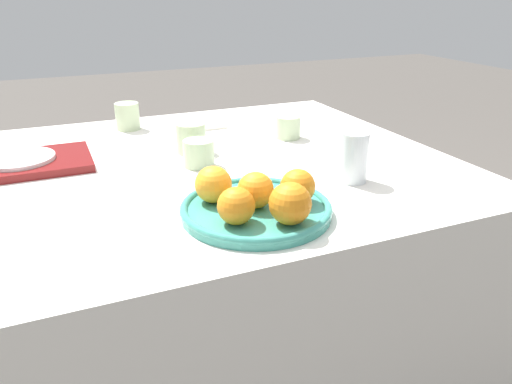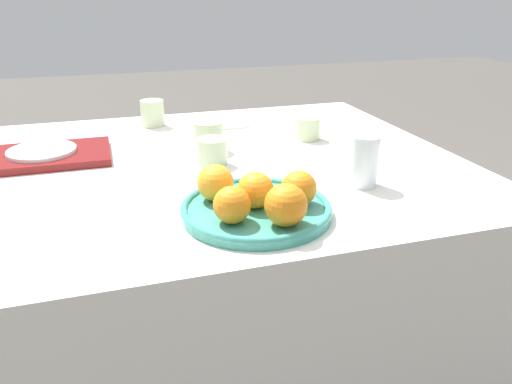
{
  "view_description": "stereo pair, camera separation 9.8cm",
  "coord_description": "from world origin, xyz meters",
  "px_view_note": "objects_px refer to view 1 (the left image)",
  "views": [
    {
      "loc": [
        -0.25,
        -1.18,
        1.14
      ],
      "look_at": [
        0.11,
        -0.35,
        0.76
      ],
      "focal_mm": 35.0,
      "sensor_mm": 36.0,
      "label": 1
    },
    {
      "loc": [
        -0.16,
        -1.21,
        1.14
      ],
      "look_at": [
        0.11,
        -0.35,
        0.76
      ],
      "focal_mm": 35.0,
      "sensor_mm": 36.0,
      "label": 2
    }
  ],
  "objects_px": {
    "orange_0": "(298,186)",
    "orange_2": "(236,206)",
    "orange_4": "(213,184)",
    "fruit_platter": "(256,209)",
    "serving_tray": "(20,164)",
    "cup_1": "(127,116)",
    "cup_2": "(191,138)",
    "cup_3": "(199,153)",
    "cup_0": "(288,127)",
    "side_plate": "(18,159)",
    "water_glass": "(353,157)",
    "orange_1": "(256,190)",
    "orange_3": "(290,204)",
    "napkin": "(203,124)"
  },
  "relations": [
    {
      "from": "orange_0",
      "to": "orange_2",
      "type": "height_order",
      "value": "same"
    },
    {
      "from": "orange_2",
      "to": "orange_4",
      "type": "distance_m",
      "value": 0.11
    },
    {
      "from": "orange_0",
      "to": "fruit_platter",
      "type": "bearing_deg",
      "value": 170.84
    },
    {
      "from": "orange_4",
      "to": "serving_tray",
      "type": "xyz_separation_m",
      "value": [
        -0.37,
        0.43,
        -0.05
      ]
    },
    {
      "from": "orange_2",
      "to": "cup_1",
      "type": "distance_m",
      "value": 0.8
    },
    {
      "from": "fruit_platter",
      "to": "cup_2",
      "type": "bearing_deg",
      "value": 90.37
    },
    {
      "from": "serving_tray",
      "to": "cup_3",
      "type": "relative_size",
      "value": 4.37
    },
    {
      "from": "fruit_platter",
      "to": "cup_0",
      "type": "xyz_separation_m",
      "value": [
        0.3,
        0.46,
        0.02
      ]
    },
    {
      "from": "cup_1",
      "to": "side_plate",
      "type": "bearing_deg",
      "value": -140.58
    },
    {
      "from": "orange_4",
      "to": "side_plate",
      "type": "bearing_deg",
      "value": 130.52
    },
    {
      "from": "orange_2",
      "to": "cup_0",
      "type": "xyz_separation_m",
      "value": [
        0.36,
        0.51,
        -0.02
      ]
    },
    {
      "from": "cup_0",
      "to": "cup_2",
      "type": "xyz_separation_m",
      "value": [
        -0.3,
        -0.02,
        0.01
      ]
    },
    {
      "from": "water_glass",
      "to": "fruit_platter",
      "type": "bearing_deg",
      "value": -163.48
    },
    {
      "from": "serving_tray",
      "to": "side_plate",
      "type": "relative_size",
      "value": 1.97
    },
    {
      "from": "orange_4",
      "to": "water_glass",
      "type": "distance_m",
      "value": 0.35
    },
    {
      "from": "orange_1",
      "to": "orange_2",
      "type": "height_order",
      "value": "orange_1"
    },
    {
      "from": "orange_1",
      "to": "serving_tray",
      "type": "height_order",
      "value": "orange_1"
    },
    {
      "from": "water_glass",
      "to": "cup_3",
      "type": "height_order",
      "value": "water_glass"
    },
    {
      "from": "orange_0",
      "to": "orange_1",
      "type": "bearing_deg",
      "value": 170.73
    },
    {
      "from": "water_glass",
      "to": "serving_tray",
      "type": "xyz_separation_m",
      "value": [
        -0.72,
        0.4,
        -0.05
      ]
    },
    {
      "from": "orange_0",
      "to": "water_glass",
      "type": "xyz_separation_m",
      "value": [
        0.2,
        0.1,
        0.01
      ]
    },
    {
      "from": "orange_0",
      "to": "orange_4",
      "type": "height_order",
      "value": "orange_4"
    },
    {
      "from": "serving_tray",
      "to": "orange_2",
      "type": "bearing_deg",
      "value": -55.37
    },
    {
      "from": "orange_0",
      "to": "orange_3",
      "type": "height_order",
      "value": "orange_3"
    },
    {
      "from": "napkin",
      "to": "orange_0",
      "type": "bearing_deg",
      "value": -92.05
    },
    {
      "from": "orange_0",
      "to": "side_plate",
      "type": "height_order",
      "value": "orange_0"
    },
    {
      "from": "cup_3",
      "to": "fruit_platter",
      "type": "bearing_deg",
      "value": -86.92
    },
    {
      "from": "fruit_platter",
      "to": "side_plate",
      "type": "distance_m",
      "value": 0.65
    },
    {
      "from": "orange_0",
      "to": "cup_1",
      "type": "xyz_separation_m",
      "value": [
        -0.2,
        0.76,
        -0.01
      ]
    },
    {
      "from": "serving_tray",
      "to": "cup_1",
      "type": "xyz_separation_m",
      "value": [
        0.32,
        0.26,
        0.03
      ]
    },
    {
      "from": "orange_2",
      "to": "water_glass",
      "type": "relative_size",
      "value": 0.6
    },
    {
      "from": "orange_1",
      "to": "orange_4",
      "type": "height_order",
      "value": "orange_4"
    },
    {
      "from": "orange_1",
      "to": "cup_1",
      "type": "distance_m",
      "value": 0.76
    },
    {
      "from": "cup_0",
      "to": "cup_3",
      "type": "height_order",
      "value": "cup_3"
    },
    {
      "from": "orange_1",
      "to": "orange_2",
      "type": "distance_m",
      "value": 0.08
    },
    {
      "from": "napkin",
      "to": "water_glass",
      "type": "bearing_deg",
      "value": -74.53
    },
    {
      "from": "cup_3",
      "to": "napkin",
      "type": "distance_m",
      "value": 0.4
    },
    {
      "from": "water_glass",
      "to": "cup_0",
      "type": "bearing_deg",
      "value": 86.87
    },
    {
      "from": "orange_3",
      "to": "cup_1",
      "type": "height_order",
      "value": "orange_3"
    },
    {
      "from": "water_glass",
      "to": "cup_1",
      "type": "relative_size",
      "value": 1.4
    },
    {
      "from": "fruit_platter",
      "to": "cup_1",
      "type": "xyz_separation_m",
      "value": [
        -0.12,
        0.75,
        0.03
      ]
    },
    {
      "from": "cup_1",
      "to": "cup_2",
      "type": "xyz_separation_m",
      "value": [
        0.12,
        -0.31,
        -0.0
      ]
    },
    {
      "from": "orange_0",
      "to": "cup_1",
      "type": "relative_size",
      "value": 0.85
    },
    {
      "from": "cup_3",
      "to": "cup_1",
      "type": "bearing_deg",
      "value": 103.62
    },
    {
      "from": "orange_4",
      "to": "cup_0",
      "type": "height_order",
      "value": "orange_4"
    },
    {
      "from": "orange_3",
      "to": "side_plate",
      "type": "relative_size",
      "value": 0.46
    },
    {
      "from": "cup_2",
      "to": "orange_4",
      "type": "bearing_deg",
      "value": -99.74
    },
    {
      "from": "side_plate",
      "to": "serving_tray",
      "type": "bearing_deg",
      "value": 0.0
    },
    {
      "from": "orange_0",
      "to": "napkin",
      "type": "xyz_separation_m",
      "value": [
        0.03,
        0.71,
        -0.05
      ]
    },
    {
      "from": "cup_2",
      "to": "side_plate",
      "type": "bearing_deg",
      "value": 173.65
    }
  ]
}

